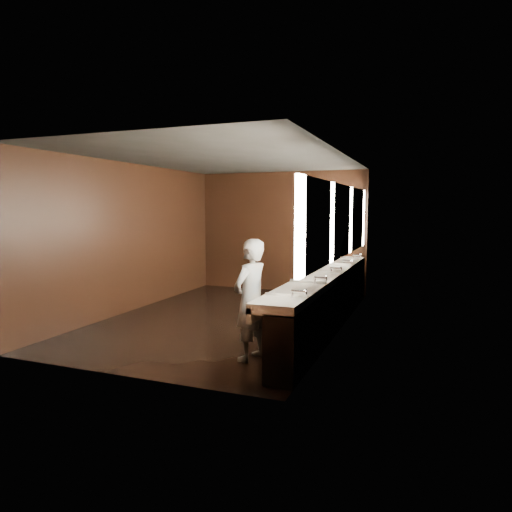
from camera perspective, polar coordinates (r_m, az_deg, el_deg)
The scene contains 10 objects.
floor at distance 8.21m, azimuth -3.46°, elevation -7.78°, with size 6.00×6.00×0.00m, color black.
ceiling at distance 8.02m, azimuth -3.59°, elevation 12.04°, with size 4.00×6.00×0.02m, color #2D2D2B.
wall_back at distance 10.79m, azimuth 3.13°, elevation 3.04°, with size 4.00×0.02×2.80m, color black.
wall_front at distance 5.43m, azimuth -16.83°, elevation -0.13°, with size 4.00×0.02×2.80m, color black.
wall_left at distance 9.02m, azimuth -15.17°, elevation 2.26°, with size 0.02×6.00×2.80m, color black.
wall_right at distance 7.39m, azimuth 10.72°, elevation 1.59°, with size 0.02×6.00×2.80m, color black.
sink_counter at distance 7.56m, azimuth 9.03°, elevation -5.21°, with size 0.55×5.40×1.01m.
mirror_band at distance 7.38m, azimuth 10.62°, elevation 4.31°, with size 0.06×5.03×1.15m.
person at distance 5.88m, azimuth -0.70°, elevation -5.49°, with size 0.57×0.38×1.57m, color #93B8DB.
trash_bin at distance 6.96m, azimuth 5.96°, elevation -7.98°, with size 0.36×0.36×0.56m, color black.
Camera 1 is at (3.32, -7.25, 1.95)m, focal length 32.00 mm.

